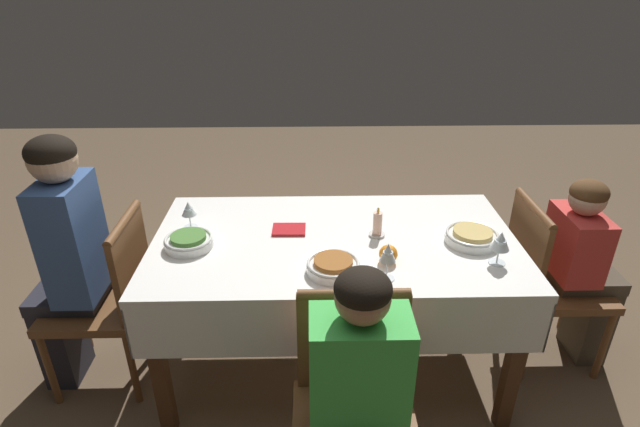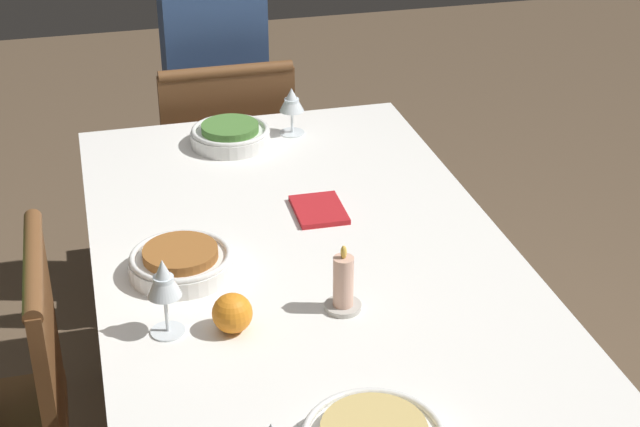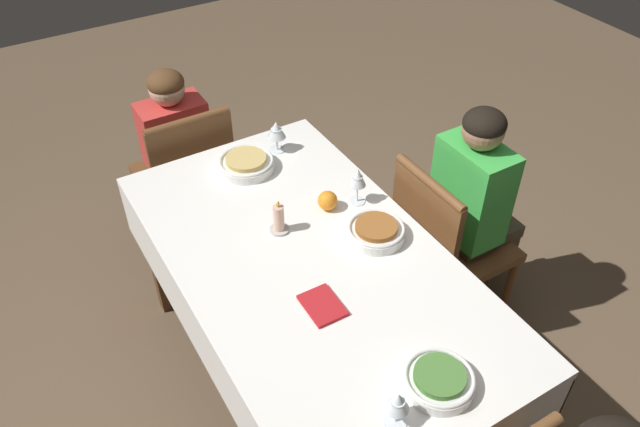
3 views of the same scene
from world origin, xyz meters
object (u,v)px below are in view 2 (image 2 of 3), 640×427
(candle_centerpiece, at_px, (343,287))
(orange_fruit, at_px, (232,313))
(person_adult_denim, at_px, (214,88))
(dining_table, at_px, (309,298))
(bowl_east, at_px, (230,135))
(wine_glass_east, at_px, (292,102))
(bowl_north, at_px, (181,261))
(wine_glass_north, at_px, (164,281))
(chair_east, at_px, (225,170))
(napkin_red_folded, at_px, (319,210))

(candle_centerpiece, height_order, orange_fruit, candle_centerpiece)
(orange_fruit, bearing_deg, person_adult_denim, -7.37)
(dining_table, relative_size, bowl_east, 7.74)
(wine_glass_east, xyz_separation_m, orange_fruit, (-0.85, 0.31, -0.05))
(bowl_north, bearing_deg, bowl_east, -18.78)
(wine_glass_north, bearing_deg, candle_centerpiece, -90.95)
(wine_glass_east, bearing_deg, wine_glass_north, 152.87)
(dining_table, xyz_separation_m, orange_fruit, (-0.20, 0.19, 0.13))
(person_adult_denim, relative_size, orange_fruit, 16.27)
(dining_table, relative_size, bowl_north, 7.55)
(wine_glass_north, bearing_deg, person_adult_denim, -12.31)
(chair_east, bearing_deg, dining_table, 90.95)
(person_adult_denim, relative_size, wine_glass_north, 7.86)
(chair_east, bearing_deg, bowl_north, 76.35)
(person_adult_denim, height_order, napkin_red_folded, person_adult_denim)
(wine_glass_north, bearing_deg, chair_east, -13.76)
(bowl_north, xyz_separation_m, candle_centerpiece, (-0.20, -0.28, 0.02))
(dining_table, xyz_separation_m, person_adult_denim, (1.17, 0.02, 0.04))
(bowl_north, height_order, orange_fruit, orange_fruit)
(dining_table, xyz_separation_m, candle_centerpiece, (-0.19, -0.02, 0.14))
(chair_east, height_order, bowl_north, chair_east)
(chair_east, xyz_separation_m, bowl_north, (-1.00, 0.24, 0.29))
(wine_glass_east, xyz_separation_m, napkin_red_folded, (-0.45, 0.04, -0.08))
(person_adult_denim, bearing_deg, candle_centerpiece, 91.58)
(person_adult_denim, xyz_separation_m, napkin_red_folded, (-0.96, -0.09, 0.06))
(wine_glass_east, height_order, candle_centerpiece, candle_centerpiece)
(chair_east, distance_m, candle_centerpiece, 1.24)
(bowl_north, height_order, napkin_red_folded, bowl_north)
(dining_table, distance_m, wine_glass_east, 0.68)
(person_adult_denim, bearing_deg, orange_fruit, 82.63)
(dining_table, bearing_deg, candle_centerpiece, -173.72)
(dining_table, xyz_separation_m, wine_glass_east, (0.65, -0.11, 0.18))
(dining_table, height_order, person_adult_denim, person_adult_denim)
(candle_centerpiece, bearing_deg, wine_glass_east, -6.38)
(bowl_north, bearing_deg, dining_table, -94.18)
(bowl_north, bearing_deg, chair_east, -13.65)
(orange_fruit, bearing_deg, napkin_red_folded, -33.36)
(bowl_east, relative_size, candle_centerpiece, 1.48)
(wine_glass_north, xyz_separation_m, napkin_red_folded, (0.38, -0.38, -0.10))
(bowl_east, xyz_separation_m, orange_fruit, (-0.82, 0.14, 0.01))
(candle_centerpiece, bearing_deg, bowl_north, 53.82)
(dining_table, distance_m, wine_glass_north, 0.41)
(wine_glass_east, relative_size, wine_glass_north, 0.82)
(person_adult_denim, xyz_separation_m, candle_centerpiece, (-1.35, -0.04, 0.10))
(bowl_north, xyz_separation_m, wine_glass_north, (-0.20, 0.05, 0.08))
(bowl_north, relative_size, wine_glass_north, 1.35)
(person_adult_denim, height_order, orange_fruit, person_adult_denim)
(dining_table, bearing_deg, orange_fruit, 136.35)
(wine_glass_east, bearing_deg, bowl_east, 99.69)
(chair_east, relative_size, wine_glass_east, 6.68)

